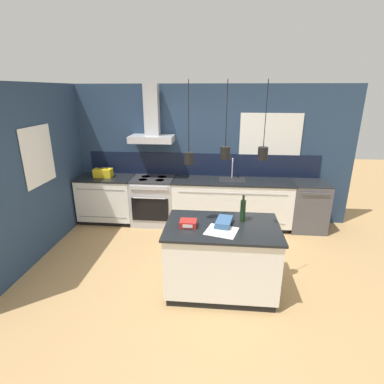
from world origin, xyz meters
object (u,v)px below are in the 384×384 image
at_px(book_stack, 224,222).
at_px(dishwasher, 308,206).
at_px(oven_range, 154,201).
at_px(bottle_on_island, 243,210).
at_px(yellow_toolbox, 103,173).
at_px(red_supply_box, 188,223).

bearing_deg(book_stack, dishwasher, 50.98).
distance_m(oven_range, dishwasher, 2.90).
xyz_separation_m(bottle_on_island, yellow_toolbox, (-2.52, 1.81, -0.07)).
bearing_deg(dishwasher, bottle_on_island, -126.57).
xyz_separation_m(bottle_on_island, red_supply_box, (-0.67, -0.21, -0.11)).
xyz_separation_m(oven_range, red_supply_box, (0.89, -2.02, 0.49)).
bearing_deg(bottle_on_island, dishwasher, 53.43).
xyz_separation_m(oven_range, book_stack, (1.32, -1.95, 0.49)).
relative_size(bottle_on_island, book_stack, 1.04).
bearing_deg(oven_range, dishwasher, 0.08).
height_order(dishwasher, bottle_on_island, bottle_on_island).
bearing_deg(bottle_on_island, red_supply_box, -162.20).
xyz_separation_m(dishwasher, book_stack, (-1.58, -1.95, 0.49)).
relative_size(red_supply_box, yellow_toolbox, 0.59).
relative_size(oven_range, book_stack, 2.71).
relative_size(bottle_on_island, red_supply_box, 1.74).
bearing_deg(red_supply_box, bottle_on_island, 17.80).
xyz_separation_m(red_supply_box, yellow_toolbox, (-1.85, 2.03, 0.04)).
height_order(oven_range, book_stack, book_stack).
distance_m(book_stack, yellow_toolbox, 3.00).
height_order(oven_range, yellow_toolbox, yellow_toolbox).
bearing_deg(dishwasher, red_supply_box, -134.80).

